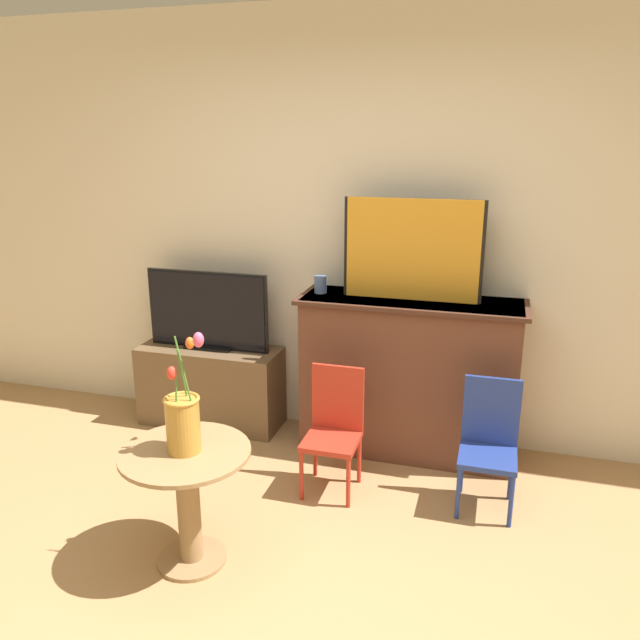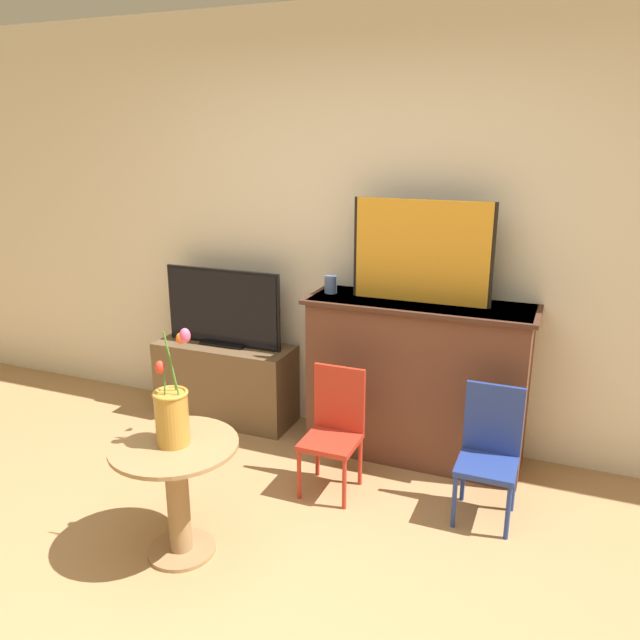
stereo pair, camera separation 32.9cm
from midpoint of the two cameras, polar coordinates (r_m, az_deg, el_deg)
wall_back at (r=3.97m, az=7.55°, el=7.93°), size 8.00×0.06×2.70m
fireplace_mantel at (r=3.88m, az=11.26°, el=-5.31°), size 1.35×0.46×0.99m
painting at (r=3.68m, az=11.83°, el=6.11°), size 0.82×0.03×0.60m
mantel_candle at (r=3.86m, az=3.42°, el=3.22°), size 0.08×0.08×0.11m
tv_stand at (r=4.41m, az=-6.51°, el=-5.67°), size 0.97×0.36×0.55m
tv_monitor at (r=4.24m, az=-6.71°, el=1.01°), size 0.85×0.12×0.53m
chair_red at (r=3.53m, az=4.04°, el=-9.61°), size 0.30×0.30×0.70m
chair_blue at (r=3.45m, az=17.96°, el=-11.10°), size 0.30×0.30×0.70m
side_table at (r=3.05m, az=-9.88°, el=-14.56°), size 0.59×0.59×0.58m
vase_tulips at (r=2.88m, az=-10.19°, el=-8.44°), size 0.21×0.19×0.57m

